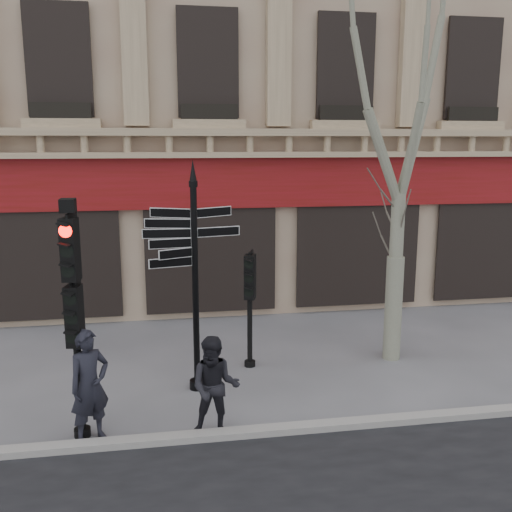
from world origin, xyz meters
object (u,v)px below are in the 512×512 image
Objects in this scene: traffic_signal_main at (73,291)px; pedestrian_a at (90,386)px; traffic_signal_secondary at (250,289)px; plane_tree at (405,65)px; pedestrian_b at (215,387)px; fingerpost at (194,238)px.

traffic_signal_main is 1.50m from pedestrian_a.
pedestrian_a is (-2.91, -2.59, -0.75)m from traffic_signal_secondary.
traffic_signal_main is 0.44× the size of plane_tree.
plane_tree is at bearing 44.23° from pedestrian_b.
fingerpost is at bearing 106.11° from pedestrian_b.
fingerpost is 3.13m from pedestrian_a.
pedestrian_b is (1.92, -0.17, -0.09)m from pedestrian_a.
pedestrian_b is (0.17, -1.83, -2.08)m from fingerpost.
pedestrian_b is (2.10, -0.33, -1.57)m from traffic_signal_main.
fingerpost is 2.36× the size of pedestrian_a.
traffic_signal_main is at bearing -123.71° from traffic_signal_secondary.
pedestrian_b is at bearing 1.37° from traffic_signal_main.
fingerpost is at bearing -123.20° from traffic_signal_secondary.
plane_tree is at bearing 16.76° from traffic_signal_secondary.
pedestrian_a is at bearing -138.53° from fingerpost.
plane_tree reaches higher than traffic_signal_secondary.
fingerpost is 1.14× the size of traffic_signal_main.
traffic_signal_secondary reaches higher than pedestrian_a.
pedestrian_a is 1.11× the size of pedestrian_b.
pedestrian_b is at bearing -41.70° from pedestrian_a.
pedestrian_a is (0.17, -0.16, -1.48)m from traffic_signal_main.
fingerpost is at bearing -168.62° from plane_tree.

